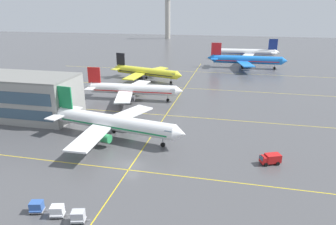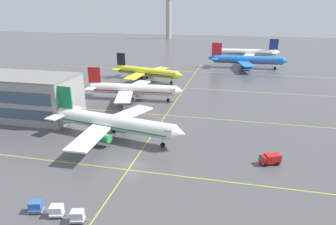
# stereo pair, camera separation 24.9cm
# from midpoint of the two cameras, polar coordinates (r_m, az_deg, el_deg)

# --- Properties ---
(ground_plane) EXTENTS (600.00, 600.00, 0.00)m
(ground_plane) POSITION_cam_midpoint_polar(r_m,az_deg,el_deg) (63.07, -6.81, -9.80)
(ground_plane) COLOR #4C4C4F
(airliner_front_gate) EXTENTS (37.22, 31.69, 11.60)m
(airliner_front_gate) POSITION_cam_midpoint_polar(r_m,az_deg,el_deg) (74.59, -10.30, -1.89)
(airliner_front_gate) COLOR white
(airliner_front_gate) RESTS_ON ground
(airliner_second_row) EXTENTS (35.16, 30.30, 10.93)m
(airliner_second_row) POSITION_cam_midpoint_polar(r_m,az_deg,el_deg) (105.00, -6.70, 4.39)
(airliner_second_row) COLOR white
(airliner_second_row) RESTS_ON ground
(airliner_third_row) EXTENTS (34.59, 29.51, 10.94)m
(airliner_third_row) POSITION_cam_midpoint_polar(r_m,az_deg,el_deg) (133.30, -4.09, 7.67)
(airliner_third_row) COLOR yellow
(airliner_third_row) RESTS_ON ground
(airliner_far_left_stand) EXTENTS (40.93, 35.41, 12.76)m
(airliner_far_left_stand) POSITION_cam_midpoint_polar(r_m,az_deg,el_deg) (165.25, 14.64, 9.59)
(airliner_far_left_stand) COLOR blue
(airliner_far_left_stand) RESTS_ON ground
(airliner_far_right_stand) EXTENTS (40.34, 34.77, 12.55)m
(airliner_far_right_stand) POSITION_cam_midpoint_polar(r_m,az_deg,el_deg) (193.36, 14.64, 10.91)
(airliner_far_right_stand) COLOR white
(airliner_far_right_stand) RESTS_ON ground
(taxiway_markings) EXTENTS (143.29, 144.19, 0.01)m
(taxiway_markings) POSITION_cam_midpoint_polar(r_m,az_deg,el_deg) (105.23, 1.71, 2.44)
(taxiway_markings) COLOR yellow
(taxiway_markings) RESTS_ON ground
(service_truck_catering) EXTENTS (4.50, 3.36, 2.10)m
(service_truck_catering) POSITION_cam_midpoint_polar(r_m,az_deg,el_deg) (65.93, 18.79, -8.26)
(service_truck_catering) COLOR red
(service_truck_catering) RESTS_ON ground
(baggage_cart_row_leftmost) EXTENTS (2.87, 2.12, 1.86)m
(baggage_cart_row_leftmost) POSITION_cam_midpoint_polar(r_m,az_deg,el_deg) (53.65, -23.52, -15.93)
(baggage_cart_row_leftmost) COLOR #99999E
(baggage_cart_row_leftmost) RESTS_ON ground
(baggage_cart_row_second) EXTENTS (2.87, 2.12, 1.86)m
(baggage_cart_row_second) POSITION_cam_midpoint_polar(r_m,az_deg,el_deg) (51.57, -20.16, -17.00)
(baggage_cart_row_second) COLOR #99999E
(baggage_cart_row_second) RESTS_ON ground
(baggage_cart_row_middle) EXTENTS (2.87, 2.12, 1.86)m
(baggage_cart_row_middle) POSITION_cam_midpoint_polar(r_m,az_deg,el_deg) (49.56, -16.59, -18.22)
(baggage_cart_row_middle) COLOR #99999E
(baggage_cart_row_middle) RESTS_ON ground
(control_tower) EXTENTS (8.82, 8.82, 43.55)m
(control_tower) POSITION_cam_midpoint_polar(r_m,az_deg,el_deg) (313.74, 0.12, 18.30)
(control_tower) COLOR #ADA89E
(control_tower) RESTS_ON ground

